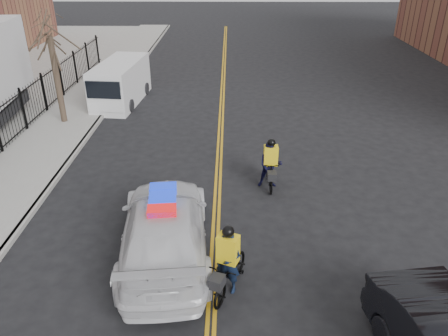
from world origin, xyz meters
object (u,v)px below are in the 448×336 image
cargo_van (120,84)px  cyclist_near (228,269)px  cyclist_far (270,168)px  police_cruiser (165,228)px

cargo_van → cyclist_near: size_ratio=2.59×
cargo_van → cyclist_far: size_ratio=2.89×
cargo_van → cyclist_far: 11.79m
cargo_van → cyclist_far: bearing=-46.0°
cargo_van → cyclist_near: (5.90, -14.50, -0.40)m
police_cruiser → cyclist_far: police_cruiser is taller
police_cruiser → cyclist_far: bearing=-135.9°
cyclist_near → cyclist_far: (1.48, 5.31, 0.06)m
police_cruiser → cargo_van: bearing=-78.4°
police_cruiser → cargo_van: cargo_van is taller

